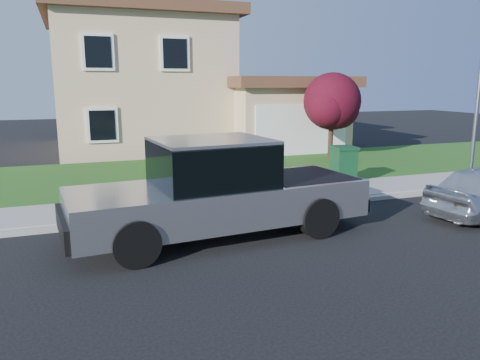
% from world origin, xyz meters
% --- Properties ---
extents(ground, '(80.00, 80.00, 0.00)m').
position_xyz_m(ground, '(0.00, 0.00, 0.00)').
color(ground, black).
rests_on(ground, ground).
extents(curb, '(40.00, 0.20, 0.12)m').
position_xyz_m(curb, '(1.00, 2.90, 0.06)').
color(curb, gray).
rests_on(curb, ground).
extents(sidewalk, '(40.00, 2.00, 0.15)m').
position_xyz_m(sidewalk, '(1.00, 4.00, 0.07)').
color(sidewalk, gray).
rests_on(sidewalk, ground).
extents(lawn, '(40.00, 7.00, 0.10)m').
position_xyz_m(lawn, '(1.00, 8.50, 0.05)').
color(lawn, '#144917').
rests_on(lawn, ground).
extents(house, '(14.00, 11.30, 6.85)m').
position_xyz_m(house, '(1.31, 16.38, 3.17)').
color(house, tan).
rests_on(house, ground).
extents(pickup_truck, '(6.81, 2.84, 2.18)m').
position_xyz_m(pickup_truck, '(-0.53, 1.34, 1.02)').
color(pickup_truck, black).
rests_on(pickup_truck, ground).
extents(woman, '(0.63, 0.45, 1.87)m').
position_xyz_m(woman, '(-1.56, 2.78, 0.88)').
color(woman, tan).
rests_on(woman, ground).
extents(ornamental_tree, '(2.70, 2.43, 3.70)m').
position_xyz_m(ornamental_tree, '(7.13, 9.42, 2.47)').
color(ornamental_tree, black).
rests_on(ornamental_tree, lawn).
extents(trash_bin, '(0.82, 0.92, 1.18)m').
position_xyz_m(trash_bin, '(4.86, 4.82, 0.75)').
color(trash_bin, '#0F391C').
rests_on(trash_bin, sidewalk).
extents(street_lamp, '(0.26, 0.63, 4.83)m').
position_xyz_m(street_lamp, '(7.96, 2.55, 2.75)').
color(street_lamp, slate).
rests_on(street_lamp, ground).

